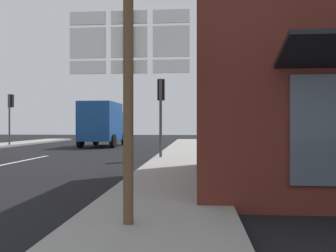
{
  "coord_description": "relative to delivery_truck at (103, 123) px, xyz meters",
  "views": [
    {
      "loc": [
        7.2,
        -4.39,
        1.48
      ],
      "look_at": [
        5.93,
        11.25,
        1.45
      ],
      "focal_mm": 37.41,
      "sensor_mm": 36.0,
      "label": 1
    }
  ],
  "objects": [
    {
      "name": "ground_plane",
      "position": [
        -0.66,
        -9.65,
        -1.65
      ],
      "size": [
        80.0,
        80.0,
        0.0
      ],
      "primitive_type": "plane",
      "color": "black"
    },
    {
      "name": "sidewalk_right",
      "position": [
        5.94,
        -11.65,
        -1.58
      ],
      "size": [
        2.43,
        44.0,
        0.14
      ],
      "primitive_type": "cube",
      "color": "gray",
      "rests_on": "ground"
    },
    {
      "name": "delivery_truck",
      "position": [
        0.0,
        0.0,
        0.0
      ],
      "size": [
        2.54,
        5.03,
        3.05
      ],
      "color": "#19478C",
      "rests_on": "ground"
    },
    {
      "name": "route_sign_post",
      "position": [
        5.61,
        -19.33,
        0.35
      ],
      "size": [
        1.66,
        0.14,
        3.2
      ],
      "color": "brown",
      "rests_on": "ground"
    },
    {
      "name": "traffic_light_near_right",
      "position": [
        5.03,
        -9.18,
        0.91
      ],
      "size": [
        0.3,
        0.49,
        3.45
      ],
      "color": "#47474C",
      "rests_on": "ground"
    },
    {
      "name": "traffic_light_far_left",
      "position": [
        -6.36,
        -0.71,
        1.04
      ],
      "size": [
        0.3,
        0.49,
        3.64
      ],
      "color": "#47474C",
      "rests_on": "ground"
    }
  ]
}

